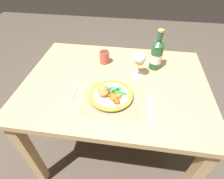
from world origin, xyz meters
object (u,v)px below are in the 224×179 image
dining_table (115,94)px  wine_glass (139,59)px  bottle (157,54)px  drinking_cup (104,57)px  fork (74,93)px  table_knife (151,112)px  dinner_plate (111,95)px

dining_table → wine_glass: (0.13, 0.08, 0.23)m
bottle → drinking_cup: bearing=177.9°
dining_table → fork: bearing=-147.0°
table_knife → drinking_cup: size_ratio=2.48×
fork → bottle: (0.45, 0.31, 0.10)m
dinner_plate → bottle: bottle is taller
dinner_plate → fork: dinner_plate is taller
wine_glass → bottle: (0.11, 0.10, -0.02)m
fork → table_knife: 0.43m
bottle → dining_table: bearing=-143.4°
dining_table → wine_glass: 0.27m
table_knife → drinking_cup: bearing=127.0°
dinner_plate → drinking_cup: (-0.09, 0.33, 0.03)m
drinking_cup → bottle: bearing=-2.1°
fork → wine_glass: (0.34, 0.21, 0.12)m
wine_glass → fork: bearing=-148.0°
wine_glass → drinking_cup: size_ratio=1.95×
wine_glass → drinking_cup: 0.27m
fork → dinner_plate: bearing=-1.7°
table_knife → bottle: (0.03, 0.39, 0.10)m
dining_table → dinner_plate: dinner_plate is taller
wine_glass → drinking_cup: (-0.23, 0.11, -0.07)m
table_knife → bottle: size_ratio=0.80×
dinner_plate → bottle: (0.24, 0.32, 0.08)m
dining_table → table_knife: 0.32m
table_knife → dinner_plate: bearing=160.8°
table_knife → bottle: bearing=85.8°
dinner_plate → dining_table: bearing=87.5°
fork → bottle: 0.56m
drinking_cup → fork: bearing=-109.4°
dining_table → drinking_cup: (-0.10, 0.19, 0.15)m
dinner_plate → drinking_cup: 0.35m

